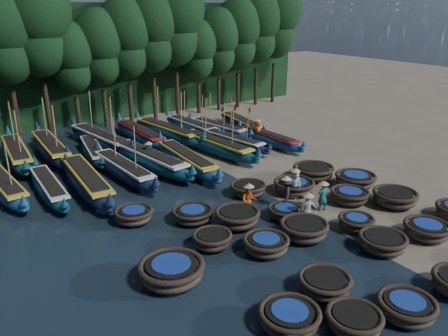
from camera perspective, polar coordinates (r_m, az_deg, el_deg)
ground at (r=23.26m, az=7.35°, el=-4.33°), size 120.00×120.00×0.00m
foliage_wall at (r=41.96m, az=-14.44°, el=13.36°), size 40.00×3.00×10.00m
coracle_1 at (r=15.08m, az=16.62°, el=-18.53°), size 2.09×2.09×0.67m
coracle_2 at (r=16.11m, az=22.72°, el=-16.46°), size 1.95×1.95×0.70m
coracle_5 at (r=14.76m, az=8.54°, el=-18.73°), size 2.10×2.10×0.68m
coracle_6 at (r=16.41m, az=13.01°, el=-14.50°), size 1.98×1.98×0.71m
coracle_7 at (r=19.60m, az=20.00°, el=-9.08°), size 2.34×2.34×0.73m
coracle_8 at (r=21.38m, az=24.97°, el=-7.30°), size 2.32×2.32×0.71m
coracle_10 at (r=16.64m, az=-6.87°, el=-13.23°), size 2.91×2.91×0.84m
coracle_11 at (r=18.39m, az=5.51°, el=-9.88°), size 2.01×2.01×0.72m
coracle_12 at (r=19.65m, az=10.40°, el=-7.86°), size 2.60×2.60×0.82m
coracle_13 at (r=20.96m, az=16.87°, el=-6.82°), size 1.76×1.76×0.67m
coracle_14 at (r=24.05m, az=21.42°, el=-3.59°), size 2.36×2.36×0.81m
coracle_15 at (r=18.69m, az=-1.55°, el=-9.31°), size 2.05×2.05×0.69m
coracle_16 at (r=20.36m, az=1.76°, el=-6.44°), size 2.48×2.48×0.83m
coracle_17 at (r=21.30m, az=7.97°, el=-5.69°), size 1.83×1.83×0.63m
coracle_18 at (r=23.67m, az=16.08°, el=-3.47°), size 2.47×2.47×0.71m
coracle_19 at (r=25.76m, az=16.79°, el=-1.46°), size 2.60×2.60×0.80m
coracle_20 at (r=21.15m, az=-11.69°, el=-6.02°), size 1.85×1.85×0.70m
coracle_21 at (r=20.87m, az=-4.11°, el=-6.04°), size 2.34×2.34×0.67m
coracle_22 at (r=23.66m, az=3.15°, el=-2.71°), size 2.30×2.30×0.69m
coracle_23 at (r=24.19m, az=9.13°, el=-2.34°), size 2.72×2.72×0.73m
coracle_24 at (r=26.37m, az=11.60°, el=-0.44°), size 2.73×2.73×0.83m
long_boat_0 at (r=26.46m, az=-26.85°, el=-2.08°), size 2.14×8.04×3.43m
long_boat_1 at (r=25.37m, az=-21.87°, el=-2.35°), size 1.42×7.33×1.29m
long_boat_2 at (r=25.29m, az=-17.52°, el=-1.58°), size 2.03×9.15×1.61m
long_boat_3 at (r=26.61m, az=-12.97°, el=-0.18°), size 1.95×8.24×3.51m
long_boat_4 at (r=27.80m, az=-9.67°, el=1.08°), size 2.86×9.08×1.61m
long_boat_5 at (r=27.57m, az=-4.92°, el=1.07°), size 1.95×8.66×1.53m
long_boat_6 at (r=30.24m, az=-1.05°, el=2.91°), size 2.51×8.69×3.71m
long_boat_7 at (r=31.68m, az=1.20°, el=3.54°), size 2.38×7.28×3.13m
long_boat_8 at (r=32.47m, az=5.89°, el=3.86°), size 1.58×7.39×1.30m
long_boat_9 at (r=31.65m, az=-25.44°, el=1.71°), size 2.00×8.97×3.82m
long_boat_10 at (r=31.92m, az=-21.69°, el=2.43°), size 1.81×9.11×3.87m
long_boat_11 at (r=30.81m, az=-16.71°, el=2.16°), size 2.35×7.18×1.28m
long_boat_12 at (r=32.96m, az=-15.83°, el=3.66°), size 2.96×9.10×3.91m
long_boat_13 at (r=33.67m, az=-10.89°, el=4.34°), size 1.57×8.63×1.52m
long_boat_14 at (r=33.95m, az=-7.37°, el=4.74°), size 2.87×9.08×3.89m
long_boat_15 at (r=35.63m, az=-4.26°, el=5.44°), size 1.88×7.76×3.30m
long_boat_16 at (r=35.05m, az=-0.74°, el=5.22°), size 2.45×7.48×3.22m
long_boat_17 at (r=36.55m, az=2.28°, el=5.86°), size 2.54×7.69×1.37m
fisherman_0 at (r=23.44m, az=9.24°, el=-1.94°), size 0.71×0.89×1.80m
fisherman_1 at (r=22.26m, az=12.77°, el=-3.40°), size 0.62×0.52×1.70m
fisherman_2 at (r=21.20m, az=3.25°, el=-4.16°), size 0.99×0.93×1.81m
fisherman_3 at (r=22.07m, az=8.04°, el=-3.24°), size 1.18×1.25×1.90m
fisherman_4 at (r=20.63m, az=10.84°, el=-5.25°), size 0.99×0.66×1.77m
fisherman_5 at (r=28.16m, az=-9.75°, el=1.79°), size 0.55×1.49×1.78m
fisherman_6 at (r=32.94m, az=4.40°, el=4.90°), size 0.91×1.00×1.91m
tree_3 at (r=36.11m, az=-26.96°, el=15.63°), size 4.92×4.92×11.60m
tree_4 at (r=36.48m, az=-23.44°, el=17.23°), size 5.34×5.34×12.58m
tree_5 at (r=37.19m, az=-19.31°, el=13.56°), size 3.68×3.68×8.68m
tree_6 at (r=37.79m, az=-15.98°, el=15.03°), size 4.09×4.09×9.65m
tree_7 at (r=38.54m, az=-12.72°, el=16.40°), size 4.51×4.51×10.63m
tree_8 at (r=39.41m, az=-9.56°, el=17.67°), size 4.92×4.92×11.60m
tree_9 at (r=40.41m, az=-6.50°, el=18.83°), size 5.34×5.34×12.58m
tree_10 at (r=41.69m, az=-3.45°, el=15.24°), size 3.68×3.68×8.68m
tree_11 at (r=42.85m, az=-0.72°, el=16.31°), size 4.09×4.09×9.65m
tree_12 at (r=44.11m, az=1.89°, el=17.30°), size 4.51×4.51×10.63m
tree_13 at (r=45.47m, az=4.38°, el=18.19°), size 4.92×4.92×11.60m
tree_14 at (r=46.90m, az=6.74°, el=19.01°), size 5.34×5.34×12.58m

